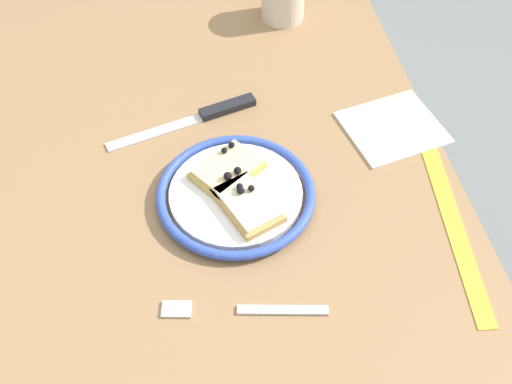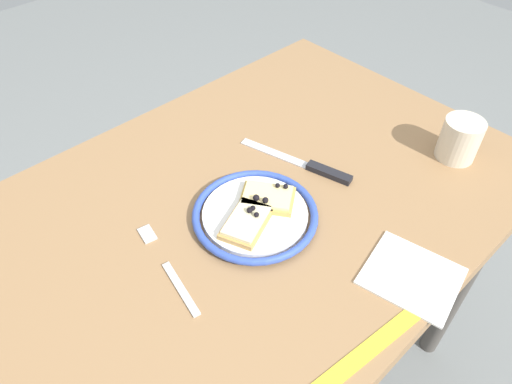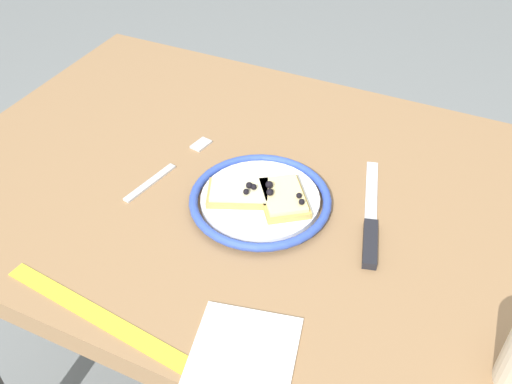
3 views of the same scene
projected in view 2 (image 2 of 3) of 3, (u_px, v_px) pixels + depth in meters
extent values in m
plane|color=slate|center=(246.00, 382.00, 1.37)|extent=(6.00, 6.00, 0.00)
cube|color=#936D47|center=(240.00, 214.00, 0.85)|extent=(1.10, 0.71, 0.04)
cylinder|color=#4C4742|center=(464.00, 279.00, 1.20)|extent=(0.05, 0.05, 0.71)
cylinder|color=#4C4742|center=(296.00, 166.00, 1.50)|extent=(0.05, 0.05, 0.71)
cylinder|color=white|center=(254.00, 216.00, 0.81)|extent=(0.18, 0.18, 0.02)
torus|color=#334FB2|center=(254.00, 215.00, 0.81)|extent=(0.22, 0.22, 0.01)
cube|color=tan|center=(267.00, 199.00, 0.82)|extent=(0.11, 0.11, 0.01)
cube|color=#F4DA90|center=(267.00, 195.00, 0.82)|extent=(0.10, 0.10, 0.01)
sphere|color=black|center=(286.00, 186.00, 0.82)|extent=(0.01, 0.01, 0.01)
sphere|color=black|center=(265.00, 200.00, 0.79)|extent=(0.01, 0.01, 0.01)
sphere|color=black|center=(256.00, 198.00, 0.80)|extent=(0.01, 0.01, 0.01)
sphere|color=black|center=(278.00, 185.00, 0.82)|extent=(0.01, 0.01, 0.01)
cube|color=tan|center=(247.00, 223.00, 0.78)|extent=(0.11, 0.09, 0.01)
cube|color=beige|center=(246.00, 220.00, 0.77)|extent=(0.10, 0.08, 0.01)
sphere|color=black|center=(257.00, 215.00, 0.77)|extent=(0.01, 0.01, 0.01)
sphere|color=black|center=(250.00, 210.00, 0.78)|extent=(0.01, 0.01, 0.01)
sphere|color=black|center=(253.00, 208.00, 0.78)|extent=(0.01, 0.01, 0.01)
cube|color=silver|center=(274.00, 153.00, 0.94)|extent=(0.06, 0.15, 0.00)
cube|color=black|center=(329.00, 173.00, 0.89)|extent=(0.04, 0.09, 0.01)
cube|color=#BEBEBE|center=(181.00, 289.00, 0.71)|extent=(0.03, 0.11, 0.00)
cube|color=#BEBEBE|center=(147.00, 234.00, 0.79)|extent=(0.03, 0.04, 0.00)
cylinder|color=beige|center=(460.00, 139.00, 0.90)|extent=(0.08, 0.08, 0.08)
cube|color=yellow|center=(349.00, 366.00, 0.63)|extent=(0.32, 0.06, 0.00)
cube|color=white|center=(412.00, 276.00, 0.73)|extent=(0.15, 0.16, 0.00)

